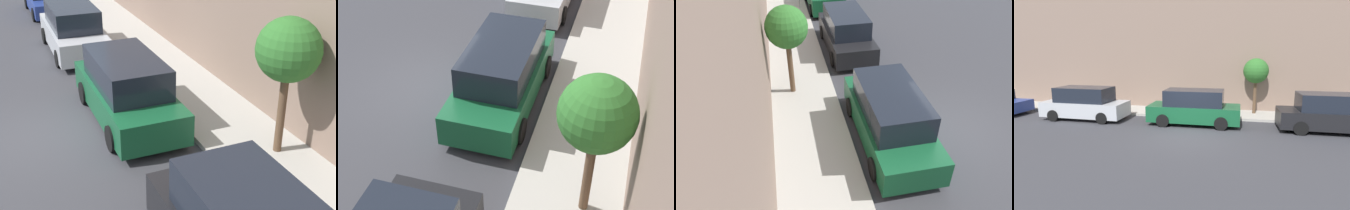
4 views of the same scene
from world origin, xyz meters
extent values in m
plane|color=#38383D|center=(0.00, 0.00, 0.00)|extent=(60.00, 60.00, 0.00)
cube|color=#B2ADA3|center=(4.74, 0.00, 0.07)|extent=(2.47, 32.00, 0.15)
cylinder|color=black|center=(1.45, -11.67, 0.35)|extent=(0.22, 0.70, 0.70)
cylinder|color=black|center=(3.31, -11.67, 0.35)|extent=(0.22, 0.70, 0.70)
cube|color=black|center=(2.25, -6.78, 0.64)|extent=(1.94, 4.92, 0.84)
cube|color=black|center=(2.25, -6.78, 1.48)|extent=(1.70, 3.11, 0.84)
cylinder|color=black|center=(1.35, -5.26, 0.34)|extent=(0.22, 0.68, 0.68)
cylinder|color=black|center=(3.15, -5.26, 0.34)|extent=(0.22, 0.68, 0.68)
cylinder|color=black|center=(1.35, -8.29, 0.34)|extent=(0.22, 0.68, 0.68)
cylinder|color=black|center=(3.15, -8.29, 0.34)|extent=(0.22, 0.68, 0.68)
cube|color=#14512D|center=(2.29, 0.01, 0.64)|extent=(1.91, 4.90, 0.84)
cube|color=black|center=(2.29, 0.01, 1.48)|extent=(1.68, 3.10, 0.84)
cylinder|color=black|center=(1.39, 1.53, 0.34)|extent=(0.22, 0.69, 0.69)
cylinder|color=black|center=(3.19, 1.53, 0.34)|extent=(0.22, 0.69, 0.69)
cylinder|color=black|center=(1.39, -1.51, 0.34)|extent=(0.22, 0.69, 0.69)
cylinder|color=black|center=(3.19, -1.51, 0.34)|extent=(0.22, 0.69, 0.69)
cylinder|color=brown|center=(5.12, -3.32, 1.26)|extent=(0.20, 0.20, 2.22)
sphere|color=#2D6B28|center=(5.12, -3.32, 2.78)|extent=(1.52, 1.52, 1.52)
camera|label=1|loc=(-1.23, -11.56, 6.23)|focal=50.00mm
camera|label=2|loc=(5.37, -10.14, 8.26)|focal=50.00mm
camera|label=3|loc=(5.37, 7.68, 7.24)|focal=35.00mm
camera|label=4|loc=(-11.47, -2.25, 3.76)|focal=28.00mm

